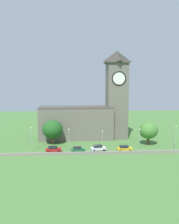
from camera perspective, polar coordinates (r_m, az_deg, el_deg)
The scene contains 14 objects.
ground_plane at distance 90.17m, azimuth 0.11°, elevation -6.72°, with size 200.00×200.00×0.00m, color #477538.
church at distance 91.11m, azimuth 0.30°, elevation -0.09°, with size 34.35×10.92×33.63m.
quay_barrier at distance 71.56m, azimuth 1.16°, elevation -9.90°, with size 59.24×0.70×0.88m, color gray.
car_red at distance 74.73m, azimuth -8.77°, elevation -8.88°, with size 4.95×2.66×1.83m.
car_green at distance 73.99m, azimuth -2.87°, elevation -9.02°, with size 4.42×2.56×1.71m.
car_white at distance 75.04m, azimuth 2.11°, elevation -8.71°, with size 4.90×2.74×1.91m.
car_yellow at distance 75.71m, azimuth 8.46°, elevation -8.68°, with size 4.79×2.40×1.81m.
streetlamp_west_end at distance 75.95m, azimuth -13.80°, elevation -5.55°, with size 0.44×0.44×7.63m.
streetlamp_west_mid at distance 75.21m, azimuth -5.01°, elevation -5.80°, with size 0.44×0.44×6.97m.
streetlamp_central at distance 76.60m, azimuth 3.15°, elevation -5.96°, with size 0.44×0.44×6.04m.
streetlamp_east_mid at distance 77.33m, azimuth 12.01°, elevation -5.61°, with size 0.44×0.44×6.88m.
streetlamp_east_end at distance 82.14m, azimuth 20.18°, elevation -4.90°, with size 0.44×0.44×7.53m.
tree_riverside_west at distance 84.41m, azimuth 14.06°, elevation -4.36°, with size 6.50×6.50×7.97m.
tree_riverside_east at distance 83.69m, azimuth -8.91°, elevation -4.18°, with size 7.10×7.10×8.46m.
Camera 1 is at (-5.92, -72.55, 20.73)m, focal length 37.77 mm.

